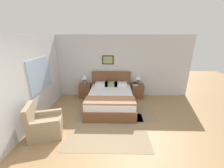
% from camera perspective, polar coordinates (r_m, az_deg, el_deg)
% --- Properties ---
extents(ground_plane, '(16.00, 16.00, 0.00)m').
position_cam_1_polar(ground_plane, '(3.58, -2.63, -25.45)').
color(ground_plane, '#99754C').
extents(wall_back, '(6.80, 0.09, 2.60)m').
position_cam_1_polar(wall_back, '(5.92, -0.81, 7.22)').
color(wall_back, silver).
rests_on(wall_back, ground_plane).
extents(wall_left, '(0.08, 5.61, 2.60)m').
position_cam_1_polar(wall_left, '(4.96, -28.22, 2.65)').
color(wall_left, silver).
rests_on(wall_left, ground_plane).
extents(area_rug_main, '(2.19, 1.74, 0.01)m').
position_cam_1_polar(area_rug_main, '(4.13, -1.65, -18.27)').
color(area_rug_main, '#897556').
rests_on(area_rug_main, ground_plane).
extents(area_rug_bedside, '(0.77, 1.23, 0.01)m').
position_cam_1_polar(area_rug_bedside, '(5.05, 12.98, -11.24)').
color(area_rug_bedside, '#897556').
rests_on(area_rug_bedside, ground_plane).
extents(bed, '(1.65, 2.13, 1.12)m').
position_cam_1_polar(bed, '(5.16, -0.58, -6.22)').
color(bed, brown).
rests_on(bed, ground_plane).
extents(armchair, '(0.93, 0.84, 0.92)m').
position_cam_1_polar(armchair, '(4.17, -26.34, -15.12)').
color(armchair, '#998466').
rests_on(armchair, ground_plane).
extents(nightstand_near_window, '(0.48, 0.44, 0.60)m').
position_cam_1_polar(nightstand_near_window, '(6.07, -11.07, -2.74)').
color(nightstand_near_window, brown).
rests_on(nightstand_near_window, ground_plane).
extents(nightstand_by_door, '(0.48, 0.44, 0.60)m').
position_cam_1_polar(nightstand_by_door, '(6.01, 10.50, -2.91)').
color(nightstand_by_door, brown).
rests_on(nightstand_by_door, ground_plane).
extents(table_lamp_near_window, '(0.25, 0.25, 0.43)m').
position_cam_1_polar(table_lamp_near_window, '(5.88, -11.47, 2.45)').
color(table_lamp_near_window, slate).
rests_on(table_lamp_near_window, nightstand_near_window).
extents(table_lamp_by_door, '(0.25, 0.25, 0.43)m').
position_cam_1_polar(table_lamp_by_door, '(5.82, 10.95, 2.33)').
color(table_lamp_by_door, slate).
rests_on(table_lamp_by_door, nightstand_by_door).
extents(book_thick_bottom, '(0.22, 0.26, 0.04)m').
position_cam_1_polar(book_thick_bottom, '(5.85, 9.71, -0.17)').
color(book_thick_bottom, silver).
rests_on(book_thick_bottom, nightstand_by_door).
extents(book_hardcover_middle, '(0.18, 0.27, 0.03)m').
position_cam_1_polar(book_hardcover_middle, '(5.84, 9.73, 0.17)').
color(book_hardcover_middle, beige).
rests_on(book_hardcover_middle, book_thick_bottom).
extents(book_novel_upper, '(0.23, 0.29, 0.03)m').
position_cam_1_polar(book_novel_upper, '(5.83, 9.74, 0.46)').
color(book_novel_upper, '#232328').
rests_on(book_novel_upper, book_hardcover_middle).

